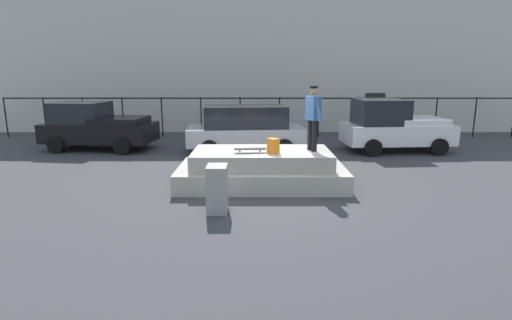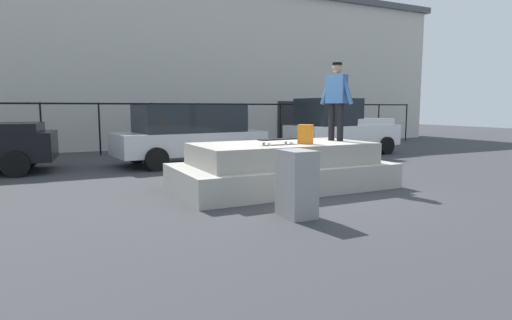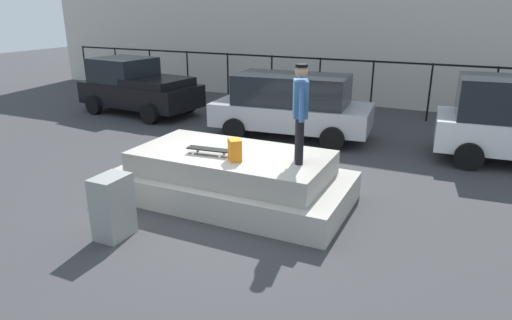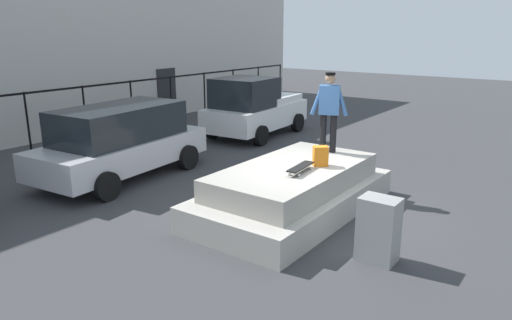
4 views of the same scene
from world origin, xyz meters
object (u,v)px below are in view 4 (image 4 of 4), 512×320
at_px(skateboarder, 329,107).
at_px(utility_box, 378,230).
at_px(backpack, 320,156).
at_px(car_silver_hatchback_mid, 121,140).
at_px(car_white_pickup_far, 254,107).
at_px(skateboard, 301,167).

bearing_deg(skateboarder, utility_box, -137.47).
bearing_deg(backpack, car_silver_hatchback_mid, 148.26).
bearing_deg(car_white_pickup_far, car_silver_hatchback_mid, -178.25).
relative_size(skateboarder, backpack, 4.34).
height_order(car_silver_hatchback_mid, car_white_pickup_far, car_white_pickup_far).
bearing_deg(skateboarder, backpack, -159.27).
xyz_separation_m(skateboard, utility_box, (-0.70, -1.86, -0.53)).
distance_m(backpack, utility_box, 2.28).
xyz_separation_m(skateboarder, car_silver_hatchback_mid, (-1.91, 4.63, -1.01)).
bearing_deg(backpack, skateboarder, 69.42).
bearing_deg(car_silver_hatchback_mid, utility_box, -93.79).
height_order(skateboard, backpack, backpack).
height_order(skateboarder, car_white_pickup_far, skateboarder).
xyz_separation_m(skateboarder, backpack, (-1.06, -0.40, -0.79)).
height_order(skateboarder, car_silver_hatchback_mid, skateboarder).
bearing_deg(skateboard, backpack, -8.48).
bearing_deg(utility_box, car_silver_hatchback_mid, 86.03).
height_order(backpack, car_silver_hatchback_mid, car_silver_hatchback_mid).
relative_size(backpack, car_white_pickup_far, 0.09).
relative_size(skateboarder, utility_box, 1.64).
relative_size(skateboard, car_white_pickup_far, 0.20).
distance_m(backpack, car_white_pickup_far, 7.14).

